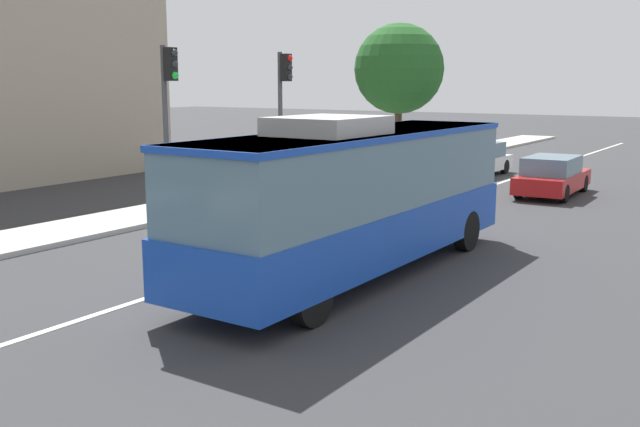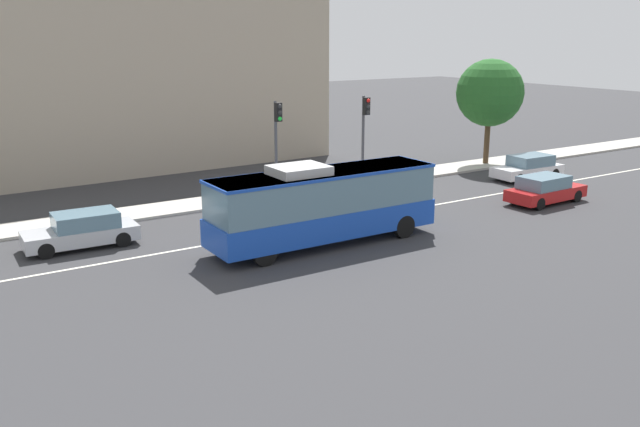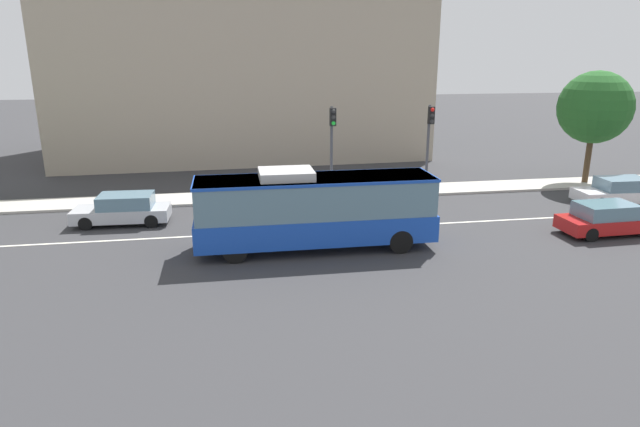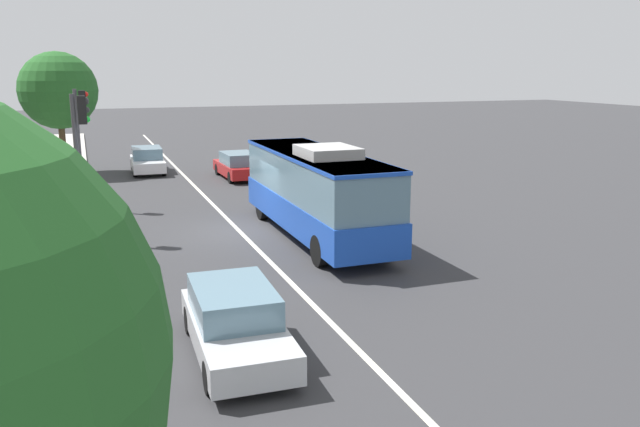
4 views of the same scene
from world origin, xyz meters
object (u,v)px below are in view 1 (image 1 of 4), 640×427
traffic_light_mid_block (284,98)px  street_tree_kerbside_centre (399,69)px  transit_bus (358,192)px  sedan_white (476,159)px  traffic_light_near_corner (169,102)px  sedan_red (552,176)px

traffic_light_mid_block → street_tree_kerbside_centre: street_tree_kerbside_centre is taller
transit_bus → sedan_white: (17.52, 4.27, -1.09)m
traffic_light_near_corner → street_tree_kerbside_centre: (16.48, 1.01, 1.22)m
sedan_white → traffic_light_mid_block: bearing=-17.8°
sedan_white → traffic_light_near_corner: bearing=-11.2°
traffic_light_near_corner → traffic_light_mid_block: (5.58, -0.07, 0.00)m
sedan_red → traffic_light_near_corner: 14.23m
transit_bus → sedan_red: bearing=-1.2°
transit_bus → traffic_light_near_corner: traffic_light_near_corner is taller
sedan_white → traffic_light_mid_block: 10.73m
street_tree_kerbside_centre → traffic_light_near_corner: bearing=-176.5°
transit_bus → street_tree_kerbside_centre: 20.90m
traffic_light_mid_block → transit_bus: bearing=-45.1°
sedan_red → sedan_white: size_ratio=1.00×
transit_bus → traffic_light_near_corner: (2.21, 7.85, 1.75)m
sedan_red → traffic_light_near_corner: bearing=142.5°
traffic_light_near_corner → sedan_red: bearing=51.2°
sedan_white → traffic_light_near_corner: (-15.31, 3.59, 2.84)m
transit_bus → traffic_light_mid_block: (7.79, 7.78, 1.75)m
transit_bus → sedan_red: 13.57m
traffic_light_near_corner → traffic_light_mid_block: size_ratio=1.00×
sedan_red → traffic_light_mid_block: size_ratio=0.88×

